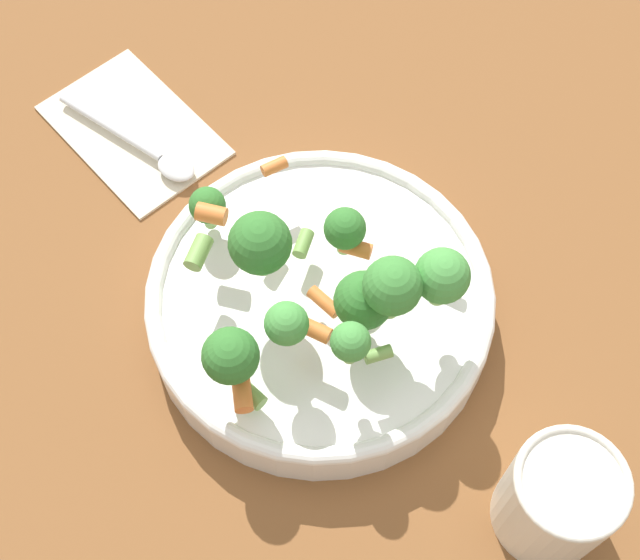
{
  "coord_description": "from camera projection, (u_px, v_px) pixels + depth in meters",
  "views": [
    {
      "loc": [
        -0.32,
        0.05,
        0.66
      ],
      "look_at": [
        0.0,
        0.0,
        0.06
      ],
      "focal_mm": 50.0,
      "sensor_mm": 36.0,
      "label": 1
    }
  ],
  "objects": [
    {
      "name": "spoon",
      "position": [
        150.0,
        152.0,
        0.79
      ],
      "size": [
        0.12,
        0.12,
        0.01
      ],
      "rotation": [
        0.0,
        0.0,
        10.22
      ],
      "color": "silver",
      "rests_on": "napkin"
    },
    {
      "name": "ground_plane",
      "position": [
        320.0,
        316.0,
        0.73
      ],
      "size": [
        3.0,
        3.0,
        0.0
      ],
      "primitive_type": "plane",
      "color": "brown"
    },
    {
      "name": "bowl",
      "position": [
        320.0,
        303.0,
        0.71
      ],
      "size": [
        0.27,
        0.27,
        0.05
      ],
      "color": "white",
      "rests_on": "ground_plane"
    },
    {
      "name": "napkin",
      "position": [
        133.0,
        129.0,
        0.82
      ],
      "size": [
        0.2,
        0.18,
        0.01
      ],
      "color": "beige",
      "rests_on": "ground_plane"
    },
    {
      "name": "pasta_salad",
      "position": [
        322.0,
        285.0,
        0.63
      ],
      "size": [
        0.2,
        0.21,
        0.09
      ],
      "color": "#8CB766",
      "rests_on": "bowl"
    },
    {
      "name": "cup",
      "position": [
        558.0,
        499.0,
        0.61
      ],
      "size": [
        0.08,
        0.08,
        0.09
      ],
      "color": "silver",
      "rests_on": "ground_plane"
    }
  ]
}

